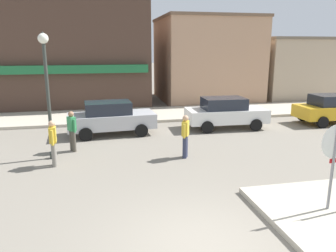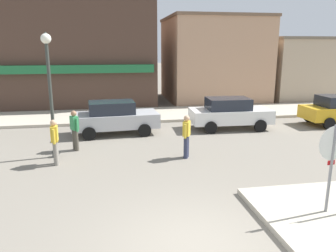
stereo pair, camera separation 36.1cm
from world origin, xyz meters
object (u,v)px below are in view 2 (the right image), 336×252
parked_car_nearest (114,117)px  lamp_post (49,78)px  pedestrian_kerb_side (186,135)px  parked_car_second (230,113)px  pedestrian_crossing_near (75,129)px  stop_sign (332,158)px  pedestrian_crossing_far (55,141)px

parked_car_nearest → lamp_post: bearing=-126.8°
parked_car_nearest → pedestrian_kerb_side: 4.71m
parked_car_second → pedestrian_crossing_near: bearing=-162.2°
stop_sign → pedestrian_kerb_side: (-2.34, 4.87, -0.65)m
stop_sign → lamp_post: size_ratio=0.51×
stop_sign → pedestrian_kerb_side: size_ratio=1.43×
pedestrian_crossing_near → pedestrian_crossing_far: bearing=-108.2°
parked_car_second → pedestrian_crossing_far: bearing=-153.4°
lamp_post → pedestrian_crossing_far: size_ratio=2.82×
parked_car_nearest → pedestrian_crossing_far: size_ratio=2.55×
stop_sign → parked_car_second: bearing=84.7°
lamp_post → pedestrian_kerb_side: lamp_post is taller
stop_sign → parked_car_nearest: size_ratio=0.56×
pedestrian_crossing_near → pedestrian_crossing_far: same height
parked_car_nearest → pedestrian_crossing_near: (-1.59, -2.31, 0.06)m
parked_car_second → pedestrian_crossing_near: pedestrian_crossing_near is taller
pedestrian_crossing_far → pedestrian_kerb_side: 4.66m
parked_car_nearest → stop_sign: bearing=-61.0°
parked_car_nearest → pedestrian_crossing_far: bearing=-118.5°
pedestrian_crossing_far → pedestrian_kerb_side: same height
lamp_post → pedestrian_kerb_side: (4.82, -0.93, -2.09)m
stop_sign → parked_car_nearest: (-4.90, 8.82, -0.71)m
pedestrian_crossing_near → pedestrian_crossing_far: size_ratio=1.00×
parked_car_second → pedestrian_crossing_far: (-7.82, -3.92, 0.06)m
parked_car_nearest → pedestrian_crossing_near: bearing=-124.5°
lamp_post → parked_car_second: 8.82m
stop_sign → pedestrian_crossing_far: bearing=144.8°
lamp_post → pedestrian_crossing_far: bearing=-79.3°
pedestrian_crossing_near → lamp_post: bearing=-133.6°
lamp_post → parked_car_nearest: (2.26, 3.02, -2.15)m
parked_car_nearest → pedestrian_kerb_side: size_ratio=2.55×
parked_car_nearest → pedestrian_crossing_near: size_ratio=2.55×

